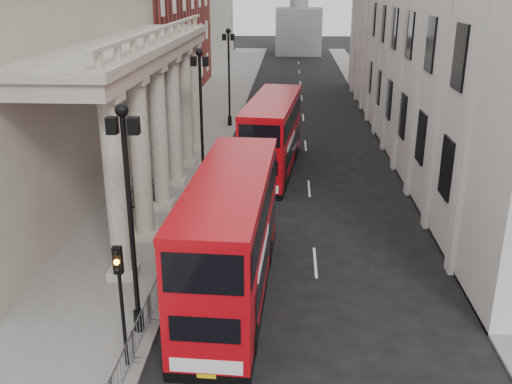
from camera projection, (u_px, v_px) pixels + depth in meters
name	position (u px, v px, depth m)	size (l,w,h in m)	color
sidewalk_west	(192.00, 143.00, 45.25)	(6.00, 140.00, 0.12)	slate
sidewalk_east	(402.00, 146.00, 44.33)	(3.00, 140.00, 0.12)	slate
kerb	(229.00, 143.00, 45.08)	(0.20, 140.00, 0.14)	slate
portico_building	(23.00, 95.00, 32.38)	(9.00, 28.00, 12.00)	gray
lamp_post_south	(130.00, 208.00, 19.08)	(1.05, 0.44, 8.32)	black
lamp_post_mid	(201.00, 109.00, 34.07)	(1.05, 0.44, 8.32)	black
lamp_post_north	(229.00, 71.00, 49.07)	(1.05, 0.44, 8.32)	black
traffic_light	(120.00, 285.00, 17.80)	(0.28, 0.33, 4.30)	black
crowd_barriers	(133.00, 347.00, 18.86)	(0.50, 18.75, 1.10)	gray
bus_near	(231.00, 234.00, 22.58)	(3.27, 11.80, 5.05)	#B20810
bus_far	(273.00, 134.00, 37.89)	(3.90, 11.63, 4.93)	#B80810
pedestrian_a	(152.00, 193.00, 31.81)	(0.61, 0.40, 1.68)	black
pedestrian_b	(135.00, 192.00, 31.83)	(0.89, 0.70, 1.84)	#282220
pedestrian_c	(143.00, 192.00, 32.14)	(0.80, 0.52, 1.63)	black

